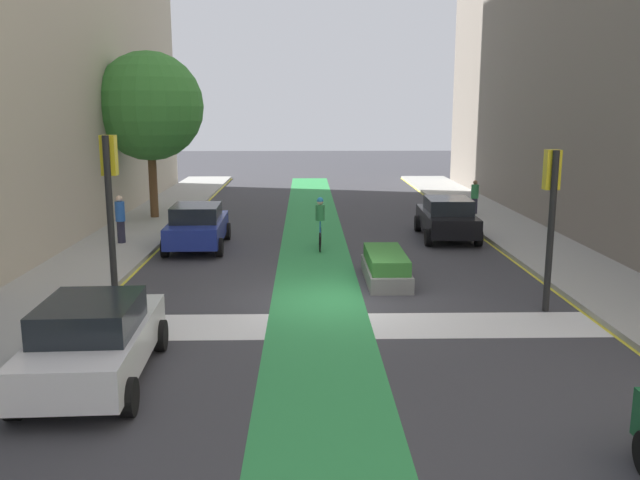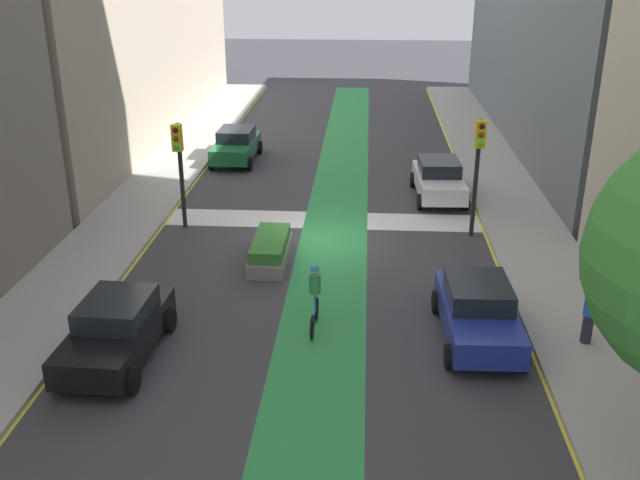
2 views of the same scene
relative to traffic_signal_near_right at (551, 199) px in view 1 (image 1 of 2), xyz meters
The scene contains 17 objects.
ground_plane 5.86m from the traffic_signal_near_right, behind, with size 120.00×120.00×0.00m, color #38383D.
bike_lane_paint 6.29m from the traffic_signal_near_right, behind, with size 2.40×60.00×0.01m, color #2D8C47.
crosswalk_band 5.92m from the traffic_signal_near_right, 167.21° to the right, with size 12.00×1.80×0.01m, color silver.
sidewalk_left 12.92m from the traffic_signal_near_right, behind, with size 3.00×60.00×0.15m, color #9E9E99.
curb_stripe_left 11.47m from the traffic_signal_near_right, behind, with size 0.16×60.00×0.01m, color yellow.
sidewalk_right 3.70m from the traffic_signal_near_right, 19.36° to the left, with size 3.00×60.00×0.15m, color #9E9E99.
curb_stripe_right 3.02m from the traffic_signal_near_right, 43.24° to the left, with size 0.16×60.00×0.01m, color yellow.
traffic_signal_near_right is the anchor object (origin of this frame).
traffic_signal_near_left 10.55m from the traffic_signal_near_right, behind, with size 0.35×0.52×4.27m.
car_white_left_near 10.76m from the traffic_signal_near_right, 156.76° to the right, with size 2.16×4.27×1.57m.
car_black_right_far 9.23m from the traffic_signal_near_right, 93.32° to the left, with size 2.15×4.26×1.57m.
car_blue_left_far 12.39m from the traffic_signal_near_right, 142.57° to the left, with size 2.11×4.25×1.57m.
cyclist_in_lane 9.15m from the traffic_signal_near_right, 126.87° to the left, with size 0.32×1.73×1.86m.
pedestrian_sidewalk_right_a 14.32m from the traffic_signal_near_right, 82.64° to the left, with size 0.34×0.34×1.52m.
pedestrian_sidewalk_left_a 14.80m from the traffic_signal_near_right, 148.23° to the left, with size 0.34×0.34×1.71m.
street_tree_near 18.54m from the traffic_signal_near_right, 133.13° to the left, with size 4.65×4.65×7.13m.
median_planter 5.13m from the traffic_signal_near_right, 142.02° to the left, with size 1.17×3.07×0.85m.
Camera 1 is at (-0.79, -16.37, 4.91)m, focal length 36.97 mm.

